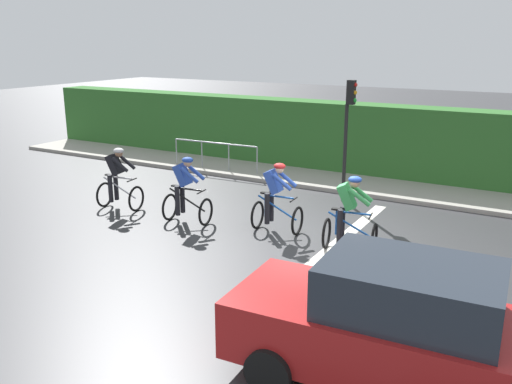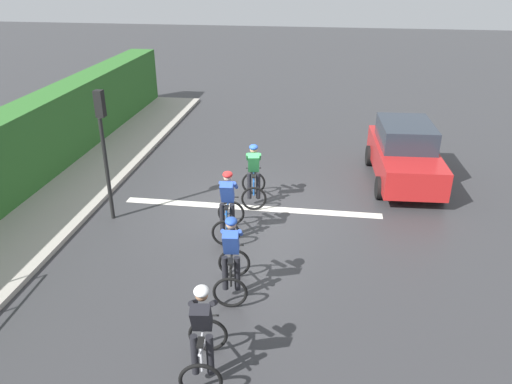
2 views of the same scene
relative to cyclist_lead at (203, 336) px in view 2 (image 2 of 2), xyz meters
name	(u,v)px [view 2 (image 2 of 2)]	position (x,y,z in m)	size (l,w,h in m)	color
ground_plane	(250,210)	(0.17, -5.88, -0.80)	(80.00, 80.00, 0.00)	#333335
sidewalk_kerb	(17,230)	(5.68, -3.88, -0.74)	(2.80, 25.74, 0.12)	#9E998E
road_marking_stop_line	(251,208)	(0.17, -6.02, -0.79)	(7.00, 0.30, 0.01)	silver
cyclist_lead	(203,336)	(0.00, 0.00, 0.00)	(0.80, 1.15, 1.66)	black
cyclist_second	(232,259)	(-0.03, -2.23, 0.00)	(0.79, 1.15, 1.66)	black
cyclist_mid	(228,207)	(0.48, -4.45, 0.00)	(0.75, 1.12, 1.66)	black
cyclist_fourth	(254,176)	(0.15, -6.37, 0.00)	(0.84, 1.17, 1.66)	black
car_red	(404,153)	(-4.09, -8.52, 0.08)	(2.05, 4.18, 1.76)	#B21E1E
traffic_light_near_crossing	(103,136)	(3.64, -4.99, 1.43)	(0.20, 0.31, 3.34)	black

